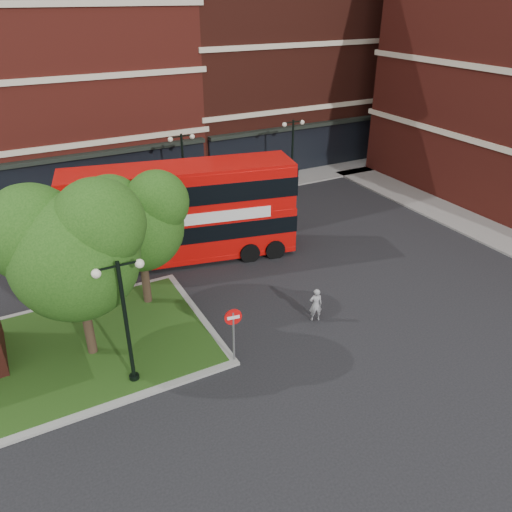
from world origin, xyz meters
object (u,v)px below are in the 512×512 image
woman (316,305)px  car_silver (69,221)px  car_white (201,194)px  bus (181,207)px

woman → car_silver: car_silver is taller
woman → car_white: bearing=-75.4°
bus → car_silver: (-4.82, 6.10, -2.13)m
car_silver → car_white: 8.47m
woman → car_white: car_white is taller
bus → car_silver: bearing=140.5°
car_silver → car_white: car_white is taller
car_silver → bus: bearing=-140.9°
bus → car_white: (3.65, 6.40, -2.13)m
bus → car_silver: 8.06m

